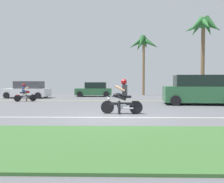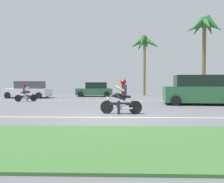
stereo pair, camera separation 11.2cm
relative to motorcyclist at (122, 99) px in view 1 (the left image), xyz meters
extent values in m
cube|color=slate|center=(-0.45, 1.99, -0.70)|extent=(56.00, 30.00, 0.04)
cube|color=#3D6B33|center=(-0.45, -5.11, -0.65)|extent=(56.00, 3.80, 0.06)
cube|color=silver|center=(-0.45, -1.08, -0.68)|extent=(50.40, 0.12, 0.01)
cube|color=yellow|center=(-0.45, 7.43, -0.68)|extent=(50.40, 0.12, 0.01)
cylinder|color=black|center=(-0.67, 0.07, -0.38)|extent=(0.62, 0.15, 0.61)
cylinder|color=black|center=(0.64, -0.05, -0.38)|extent=(0.62, 0.15, 0.61)
cylinder|color=#B7BAC1|center=(-0.57, 0.06, -0.13)|extent=(0.28, 0.08, 0.53)
cube|color=black|center=(-0.02, 0.01, -0.22)|extent=(1.11, 0.20, 0.12)
cube|color=#B7BAC1|center=(0.03, 0.00, -0.34)|extent=(0.34, 0.23, 0.24)
ellipsoid|color=black|center=(-0.20, 0.02, 0.17)|extent=(0.45, 0.24, 0.22)
cube|color=black|center=(0.19, -0.01, 0.11)|extent=(0.51, 0.27, 0.10)
cube|color=black|center=(0.62, -0.05, -0.10)|extent=(0.34, 0.19, 0.06)
cylinder|color=#B7BAC1|center=(-0.49, 0.05, 0.13)|extent=(0.09, 0.63, 0.04)
sphere|color=#B7BAC1|center=(-0.61, 0.06, 0.00)|extent=(0.14, 0.14, 0.14)
cylinder|color=#B7BAC1|center=(0.26, -0.14, -0.41)|extent=(0.51, 0.12, 0.07)
cube|color=#2D2D33|center=(0.12, -0.01, 0.41)|extent=(0.25, 0.34, 0.51)
sphere|color=maroon|center=(0.08, 0.00, 0.80)|extent=(0.26, 0.26, 0.26)
cylinder|color=black|center=(0.01, 0.10, 0.06)|extent=(0.42, 0.17, 0.26)
cylinder|color=black|center=(-0.01, -0.10, 0.06)|extent=(0.42, 0.17, 0.26)
cylinder|color=black|center=(-0.13, -0.13, -0.37)|extent=(0.12, 0.12, 0.62)
cylinder|color=black|center=(-0.15, 0.14, -0.41)|extent=(0.22, 0.13, 0.34)
cylinder|color=tan|center=(-0.06, 0.21, 0.49)|extent=(0.47, 0.13, 0.29)
cylinder|color=tan|center=(-0.10, -0.19, 0.49)|extent=(0.47, 0.13, 0.29)
cube|color=#2D663D|center=(5.10, 4.50, 0.00)|extent=(4.61, 2.41, 1.01)
cube|color=black|center=(5.19, 4.50, 0.87)|extent=(3.35, 2.02, 0.73)
cylinder|color=black|center=(6.79, 5.34, -0.36)|extent=(0.66, 0.28, 0.64)
cylinder|color=black|center=(3.60, 5.65, -0.36)|extent=(0.66, 0.28, 0.64)
cylinder|color=black|center=(3.41, 3.67, -0.36)|extent=(0.66, 0.28, 0.64)
cube|color=silver|center=(-8.55, 10.34, -0.17)|extent=(4.16, 2.05, 0.72)
cube|color=#414147|center=(-8.31, 10.32, 0.52)|extent=(2.45, 1.69, 0.67)
cylinder|color=black|center=(-7.04, 11.12, -0.40)|extent=(0.57, 0.22, 0.56)
cylinder|color=black|center=(-9.94, 11.32, -0.40)|extent=(0.57, 0.22, 0.56)
cylinder|color=black|center=(-7.16, 9.35, -0.40)|extent=(0.57, 0.22, 0.56)
cylinder|color=black|center=(-10.07, 9.56, -0.40)|extent=(0.57, 0.22, 0.56)
cube|color=#2D663D|center=(-2.59, 12.65, -0.20)|extent=(3.63, 1.74, 0.67)
cube|color=black|center=(-2.37, 12.65, 0.45)|extent=(2.11, 1.49, 0.62)
cylinder|color=black|center=(-1.28, 13.51, -0.40)|extent=(0.56, 0.18, 0.56)
cylinder|color=black|center=(-3.90, 13.50, -0.40)|extent=(0.56, 0.18, 0.56)
cylinder|color=black|center=(-1.28, 11.79, -0.40)|extent=(0.56, 0.18, 0.56)
cylinder|color=black|center=(-3.89, 11.78, -0.40)|extent=(0.56, 0.18, 0.56)
cylinder|color=brown|center=(8.77, 13.66, 3.08)|extent=(0.38, 0.38, 7.53)
sphere|color=#28662D|center=(8.77, 13.66, 6.85)|extent=(0.99, 0.99, 0.99)
cone|color=#28662D|center=(9.69, 13.70, 6.61)|extent=(2.21, 0.85, 1.56)
cone|color=#28662D|center=(9.47, 14.26, 6.61)|extent=(1.95, 1.82, 2.01)
cone|color=#28662D|center=(8.40, 14.51, 6.61)|extent=(1.47, 2.13, 1.94)
cone|color=#28662D|center=(8.01, 14.19, 6.61)|extent=(2.21, 1.85, 1.39)
cone|color=#28662D|center=(7.90, 13.36, 6.61)|extent=(2.18, 1.37, 1.88)
cone|color=#28662D|center=(8.70, 12.74, 6.61)|extent=(0.90, 2.19, 1.70)
cone|color=#28662D|center=(9.41, 12.99, 6.61)|extent=(1.88, 1.92, 2.00)
cylinder|color=brown|center=(2.72, 14.82, 2.27)|extent=(0.29, 0.29, 5.91)
sphere|color=#235B28|center=(2.72, 14.82, 5.22)|extent=(0.75, 0.75, 0.75)
cone|color=#235B28|center=(3.51, 14.87, 5.03)|extent=(1.88, 0.75, 1.40)
cone|color=#235B28|center=(2.99, 15.57, 5.03)|extent=(1.22, 1.97, 1.09)
cone|color=#235B28|center=(2.39, 15.54, 5.03)|extent=(1.30, 1.84, 1.65)
cone|color=#235B28|center=(1.93, 14.84, 5.03)|extent=(1.83, 0.67, 1.49)
cone|color=#235B28|center=(2.37, 14.11, 5.03)|extent=(1.31, 1.77, 1.72)
cone|color=#235B28|center=(3.19, 14.18, 5.03)|extent=(1.61, 1.87, 1.36)
cylinder|color=black|center=(-6.69, 6.86, -0.43)|extent=(0.49, 0.30, 0.51)
cylinder|color=black|center=(-7.68, 6.37, -0.43)|extent=(0.49, 0.30, 0.51)
cylinder|color=#B7BAC1|center=(-6.77, 6.82, -0.22)|extent=(0.22, 0.14, 0.44)
cube|color=black|center=(-7.18, 6.61, -0.29)|extent=(0.87, 0.49, 0.10)
cube|color=#B7BAC1|center=(-7.22, 6.60, -0.39)|extent=(0.32, 0.27, 0.20)
ellipsoid|color=maroon|center=(-7.05, 6.68, 0.03)|extent=(0.37, 0.20, 0.19)
cube|color=black|center=(-7.34, 6.54, -0.02)|extent=(0.45, 0.35, 0.08)
cube|color=maroon|center=(-7.66, 6.37, -0.20)|extent=(0.30, 0.24, 0.05)
cylinder|color=#B7BAC1|center=(-6.83, 6.79, -0.01)|extent=(0.26, 0.48, 0.03)
sphere|color=#B7BAC1|center=(-6.74, 6.84, -0.11)|extent=(0.12, 0.12, 0.12)
cylinder|color=#B7BAC1|center=(-7.44, 6.60, -0.45)|extent=(0.41, 0.24, 0.06)
cube|color=#334C8C|center=(-7.29, 6.56, 0.23)|extent=(0.29, 0.33, 0.43)
sphere|color=maroon|center=(-7.26, 6.58, 0.56)|extent=(0.22, 0.22, 0.22)
cylinder|color=brown|center=(-7.16, 6.53, -0.06)|extent=(0.35, 0.25, 0.21)
cylinder|color=brown|center=(-7.24, 6.68, -0.06)|extent=(0.35, 0.25, 0.21)
cylinder|color=brown|center=(-7.16, 6.76, -0.42)|extent=(0.13, 0.13, 0.52)
cylinder|color=brown|center=(-7.03, 6.58, -0.45)|extent=(0.20, 0.16, 0.29)
cylinder|color=tan|center=(-7.06, 6.49, 0.30)|extent=(0.38, 0.24, 0.24)
cylinder|color=tan|center=(-7.22, 6.79, 0.30)|extent=(0.38, 0.24, 0.24)
camera|label=1|loc=(-0.25, -10.48, 0.80)|focal=36.54mm
camera|label=2|loc=(-0.13, -10.48, 0.80)|focal=36.54mm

